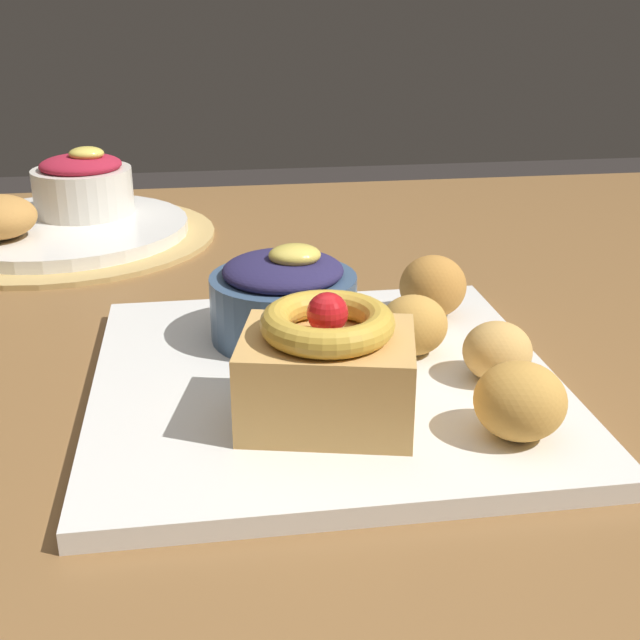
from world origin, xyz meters
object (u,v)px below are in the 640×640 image
Objects in this scene: berry_ramekin at (284,297)px; fritter_front at (520,401)px; cake_slice at (327,366)px; fritter_back at (433,286)px; front_plate at (325,382)px; fritter_extra at (497,351)px; back_ramekin at (83,185)px; fritter_middle at (413,325)px; back_plate at (63,229)px.

berry_ramekin reaches higher than fritter_front.
cake_slice is 0.17m from fritter_back.
front_plate is 0.11m from fritter_extra.
back_ramekin is at bearing 119.79° from fritter_front.
fritter_middle is at bearing 20.07° from front_plate.
front_plate is 5.87× the size of fritter_back.
back_ramekin is at bearing 124.75° from fritter_extra.
back_ramekin is (-0.19, 0.40, 0.04)m from front_plate.
berry_ramekin is 0.36m from back_plate.
fritter_extra is at bearing -47.09° from fritter_middle.
fritter_middle is at bearing -25.90° from berry_ramekin.
fritter_middle is 1.07× the size of fritter_extra.
back_plate is at bearing -119.16° from back_ramekin.
fritter_front is at bearing -100.06° from fritter_extra.
fritter_front is at bearing -90.39° from fritter_back.
back_ramekin is (-0.25, 0.38, 0.02)m from fritter_middle.
fritter_front is (0.10, -0.03, -0.01)m from cake_slice.
berry_ramekin is 2.36× the size of fritter_extra.
back_plate is at bearing 128.29° from fritter_middle.
fritter_back is at bearing -42.99° from back_plate.
cake_slice is 2.39× the size of fritter_middle.
fritter_middle is 0.45m from back_ramekin.
berry_ramekin reaches higher than fritter_extra.
front_plate is at bearing -64.66° from back_ramekin.
fritter_extra is at bearing -55.25° from back_ramekin.
front_plate is 6.74× the size of fritter_extra.
fritter_back is at bearing 63.87° from fritter_middle.
front_plate is 0.13m from fritter_back.
front_plate is 0.13m from fritter_front.
cake_slice reaches higher than fritter_front.
front_plate is 0.07m from fritter_middle.
front_plate is at bearing -159.93° from fritter_middle.
cake_slice is 0.47m from back_plate.
berry_ramekin is 0.19m from fritter_front.
back_plate is 0.05m from back_ramekin.
fritter_middle reaches higher than back_plate.
fritter_middle is 0.06m from fritter_extra.
cake_slice is 2.18× the size of fritter_front.
cake_slice is 0.11m from fritter_middle.
fritter_extra is at bearing -51.14° from back_plate.
back_ramekin is (-0.18, 0.45, 0.00)m from cake_slice.
back_plate is at bearing 123.36° from fritter_front.
fritter_back reaches higher than fritter_front.
fritter_back reaches higher than back_plate.
front_plate is 2.65× the size of cake_slice.
front_plate is at bearing -60.26° from back_plate.
fritter_middle is 0.45× the size of back_ramekin.
berry_ramekin is at bearing 106.89° from front_plate.
fritter_extra reaches higher than front_plate.
fritter_back is (0.00, 0.17, 0.00)m from fritter_front.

